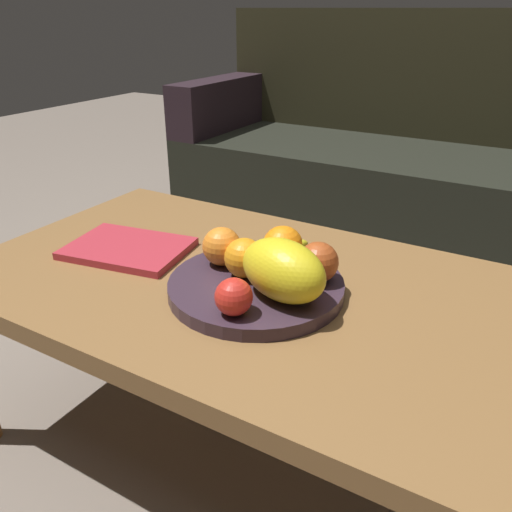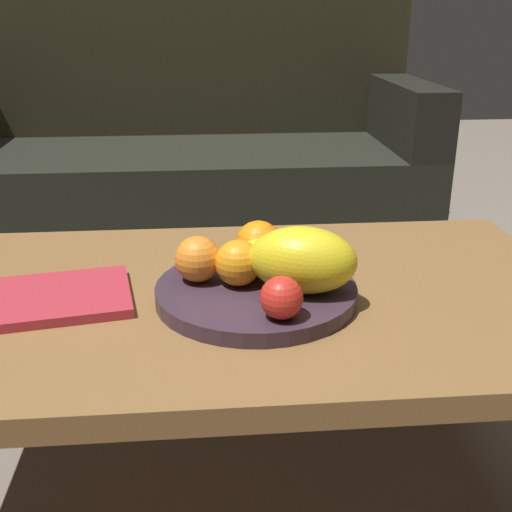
{
  "view_description": "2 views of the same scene",
  "coord_description": "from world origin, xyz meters",
  "px_view_note": "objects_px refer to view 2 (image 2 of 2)",
  "views": [
    {
      "loc": [
        0.45,
        -0.76,
        0.9
      ],
      "look_at": [
        0.03,
        -0.03,
        0.5
      ],
      "focal_mm": 36.35,
      "sensor_mm": 36.0,
      "label": 1
    },
    {
      "loc": [
        -0.05,
        -0.95,
        0.87
      ],
      "look_at": [
        0.03,
        -0.03,
        0.5
      ],
      "focal_mm": 44.33,
      "sensor_mm": 36.0,
      "label": 2
    }
  ],
  "objects_px": {
    "apple_front": "(282,298)",
    "magazine": "(50,298)",
    "orange_left": "(198,259)",
    "banana_bunch": "(262,256)",
    "melon_large_front": "(303,260)",
    "orange_front": "(240,263)",
    "couch": "(185,169)",
    "fruit_bowl": "(256,292)",
    "coffee_table": "(238,314)",
    "apple_left": "(310,249)",
    "orange_right": "(258,244)"
  },
  "relations": [
    {
      "from": "couch",
      "to": "orange_left",
      "type": "xyz_separation_m",
      "value": [
        0.05,
        -1.33,
        0.18
      ]
    },
    {
      "from": "orange_front",
      "to": "couch",
      "type": "bearing_deg",
      "value": 94.89
    },
    {
      "from": "coffee_table",
      "to": "melon_large_front",
      "type": "relative_size",
      "value": 6.88
    },
    {
      "from": "couch",
      "to": "orange_front",
      "type": "height_order",
      "value": "couch"
    },
    {
      "from": "orange_right",
      "to": "orange_front",
      "type": "bearing_deg",
      "value": -115.77
    },
    {
      "from": "orange_front",
      "to": "orange_right",
      "type": "bearing_deg",
      "value": 64.23
    },
    {
      "from": "orange_right",
      "to": "magazine",
      "type": "relative_size",
      "value": 0.32
    },
    {
      "from": "magazine",
      "to": "coffee_table",
      "type": "bearing_deg",
      "value": -6.23
    },
    {
      "from": "fruit_bowl",
      "to": "orange_left",
      "type": "xyz_separation_m",
      "value": [
        -0.09,
        0.03,
        0.05
      ]
    },
    {
      "from": "couch",
      "to": "coffee_table",
      "type": "bearing_deg",
      "value": -85.1
    },
    {
      "from": "melon_large_front",
      "to": "banana_bunch",
      "type": "distance_m",
      "value": 0.1
    },
    {
      "from": "fruit_bowl",
      "to": "orange_left",
      "type": "height_order",
      "value": "orange_left"
    },
    {
      "from": "apple_left",
      "to": "magazine",
      "type": "xyz_separation_m",
      "value": [
        -0.43,
        -0.04,
        -0.05
      ]
    },
    {
      "from": "apple_front",
      "to": "apple_left",
      "type": "height_order",
      "value": "apple_left"
    },
    {
      "from": "melon_large_front",
      "to": "couch",
      "type": "bearing_deg",
      "value": 98.68
    },
    {
      "from": "fruit_bowl",
      "to": "banana_bunch",
      "type": "distance_m",
      "value": 0.07
    },
    {
      "from": "banana_bunch",
      "to": "melon_large_front",
      "type": "bearing_deg",
      "value": -54.45
    },
    {
      "from": "couch",
      "to": "apple_front",
      "type": "distance_m",
      "value": 1.49
    },
    {
      "from": "banana_bunch",
      "to": "orange_right",
      "type": "bearing_deg",
      "value": 95.17
    },
    {
      "from": "couch",
      "to": "banana_bunch",
      "type": "relative_size",
      "value": 9.95
    },
    {
      "from": "apple_front",
      "to": "magazine",
      "type": "relative_size",
      "value": 0.25
    },
    {
      "from": "magazine",
      "to": "orange_front",
      "type": "bearing_deg",
      "value": -11.59
    },
    {
      "from": "orange_front",
      "to": "coffee_table",
      "type": "bearing_deg",
      "value": 94.6
    },
    {
      "from": "couch",
      "to": "orange_front",
      "type": "bearing_deg",
      "value": -85.11
    },
    {
      "from": "orange_left",
      "to": "orange_right",
      "type": "bearing_deg",
      "value": 28.33
    },
    {
      "from": "banana_bunch",
      "to": "magazine",
      "type": "relative_size",
      "value": 0.68
    },
    {
      "from": "orange_left",
      "to": "apple_front",
      "type": "height_order",
      "value": "orange_left"
    },
    {
      "from": "orange_left",
      "to": "magazine",
      "type": "distance_m",
      "value": 0.24
    },
    {
      "from": "fruit_bowl",
      "to": "orange_front",
      "type": "xyz_separation_m",
      "value": [
        -0.03,
        0.01,
        0.05
      ]
    },
    {
      "from": "melon_large_front",
      "to": "apple_front",
      "type": "height_order",
      "value": "melon_large_front"
    },
    {
      "from": "magazine",
      "to": "apple_front",
      "type": "bearing_deg",
      "value": -30.06
    },
    {
      "from": "couch",
      "to": "banana_bunch",
      "type": "bearing_deg",
      "value": -83.2
    },
    {
      "from": "melon_large_front",
      "to": "apple_left",
      "type": "height_order",
      "value": "melon_large_front"
    },
    {
      "from": "apple_left",
      "to": "orange_left",
      "type": "bearing_deg",
      "value": -170.87
    },
    {
      "from": "couch",
      "to": "orange_right",
      "type": "relative_size",
      "value": 21.43
    },
    {
      "from": "apple_left",
      "to": "magazine",
      "type": "relative_size",
      "value": 0.3
    },
    {
      "from": "melon_large_front",
      "to": "orange_front",
      "type": "distance_m",
      "value": 0.1
    },
    {
      "from": "coffee_table",
      "to": "magazine",
      "type": "distance_m",
      "value": 0.31
    },
    {
      "from": "apple_left",
      "to": "magazine",
      "type": "distance_m",
      "value": 0.43
    },
    {
      "from": "melon_large_front",
      "to": "orange_front",
      "type": "xyz_separation_m",
      "value": [
        -0.1,
        0.03,
        -0.02
      ]
    },
    {
      "from": "coffee_table",
      "to": "orange_front",
      "type": "height_order",
      "value": "orange_front"
    },
    {
      "from": "banana_bunch",
      "to": "fruit_bowl",
      "type": "bearing_deg",
      "value": -106.54
    },
    {
      "from": "fruit_bowl",
      "to": "coffee_table",
      "type": "bearing_deg",
      "value": 130.16
    },
    {
      "from": "orange_front",
      "to": "apple_left",
      "type": "relative_size",
      "value": 1.0
    },
    {
      "from": "coffee_table",
      "to": "orange_front",
      "type": "bearing_deg",
      "value": -85.4
    },
    {
      "from": "melon_large_front",
      "to": "banana_bunch",
      "type": "relative_size",
      "value": 0.98
    },
    {
      "from": "orange_left",
      "to": "magazine",
      "type": "xyz_separation_m",
      "value": [
        -0.24,
        -0.01,
        -0.05
      ]
    },
    {
      "from": "melon_large_front",
      "to": "apple_left",
      "type": "bearing_deg",
      "value": 72.66
    },
    {
      "from": "orange_left",
      "to": "banana_bunch",
      "type": "relative_size",
      "value": 0.44
    },
    {
      "from": "apple_front",
      "to": "apple_left",
      "type": "bearing_deg",
      "value": 67.83
    }
  ]
}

